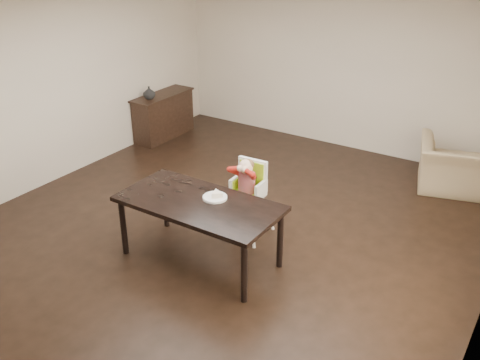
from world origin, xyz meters
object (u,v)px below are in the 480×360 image
(high_chair, at_px, (248,181))
(armchair, at_px, (461,159))
(dining_table, at_px, (199,208))
(sideboard, at_px, (164,116))

(high_chair, relative_size, armchair, 0.91)
(dining_table, distance_m, armchair, 3.99)
(high_chair, xyz_separation_m, sideboard, (-3.02, 2.00, -0.31))
(sideboard, bearing_deg, dining_table, -43.98)
(sideboard, bearing_deg, armchair, 7.47)
(dining_table, bearing_deg, high_chair, 80.65)
(dining_table, relative_size, sideboard, 1.43)
(dining_table, xyz_separation_m, armchair, (2.03, 3.44, -0.19))
(armchair, distance_m, sideboard, 4.96)
(dining_table, relative_size, high_chair, 1.80)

